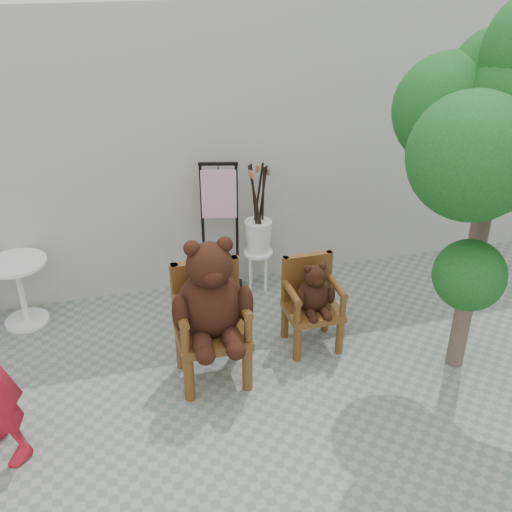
# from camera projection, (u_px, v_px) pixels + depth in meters

# --- Properties ---
(ground_plane) EXTENTS (60.00, 60.00, 0.00)m
(ground_plane) POSITION_uv_depth(u_px,v_px,m) (286.00, 443.00, 4.69)
(ground_plane) COLOR gray
(ground_plane) RESTS_ON ground
(back_wall) EXTENTS (9.00, 1.00, 3.00)m
(back_wall) POSITION_uv_depth(u_px,v_px,m) (204.00, 142.00, 6.62)
(back_wall) COLOR #AEACA3
(back_wall) RESTS_ON ground
(chair_big) EXTENTS (0.69, 0.73, 1.39)m
(chair_big) POSITION_uv_depth(u_px,v_px,m) (211.00, 304.00, 5.04)
(chair_big) COLOR #512E11
(chair_big) RESTS_ON ground
(chair_small) EXTENTS (0.51, 0.48, 0.90)m
(chair_small) POSITION_uv_depth(u_px,v_px,m) (312.00, 296.00, 5.60)
(chair_small) COLOR #512E11
(chair_small) RESTS_ON ground
(cafe_table) EXTENTS (0.60, 0.60, 0.70)m
(cafe_table) POSITION_uv_depth(u_px,v_px,m) (20.00, 285.00, 5.96)
(cafe_table) COLOR white
(cafe_table) RESTS_ON ground
(display_stand) EXTENTS (0.52, 0.45, 1.51)m
(display_stand) POSITION_uv_depth(u_px,v_px,m) (221.00, 245.00, 6.41)
(display_stand) COLOR black
(display_stand) RESTS_ON ground
(stool_bucket) EXTENTS (0.32, 0.32, 1.45)m
(stool_bucket) POSITION_uv_depth(u_px,v_px,m) (258.00, 236.00, 6.48)
(stool_bucket) COLOR white
(stool_bucket) RESTS_ON ground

